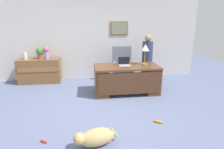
{
  "coord_description": "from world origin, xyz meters",
  "views": [
    {
      "loc": [
        -0.39,
        -4.13,
        2.07
      ],
      "look_at": [
        0.21,
        0.3,
        0.75
      ],
      "focal_mm": 31.27,
      "sensor_mm": 36.0,
      "label": 1
    }
  ],
  "objects_px": {
    "armchair": "(122,67)",
    "vase_empty": "(25,56)",
    "person_standing": "(147,60)",
    "dog_toy_bone": "(158,122)",
    "desk": "(127,79)",
    "dog_toy_plush": "(44,141)",
    "laptop": "(124,63)",
    "desk_lamp": "(145,49)",
    "vase_with_flowers": "(46,52)",
    "potted_plant": "(40,53)",
    "credenza": "(40,71)",
    "dog_lying": "(95,137)"
  },
  "relations": [
    {
      "from": "person_standing",
      "to": "dog_toy_plush",
      "type": "distance_m",
      "value": 3.84
    },
    {
      "from": "person_standing",
      "to": "desk_lamp",
      "type": "distance_m",
      "value": 0.69
    },
    {
      "from": "potted_plant",
      "to": "vase_empty",
      "type": "bearing_deg",
      "value": 180.0
    },
    {
      "from": "dog_toy_bone",
      "to": "dog_toy_plush",
      "type": "relative_size",
      "value": 1.29
    },
    {
      "from": "desk",
      "to": "dog_lying",
      "type": "xyz_separation_m",
      "value": [
        -1.0,
        -2.26,
        -0.27
      ]
    },
    {
      "from": "vase_with_flowers",
      "to": "dog_toy_plush",
      "type": "xyz_separation_m",
      "value": [
        0.48,
        -3.37,
        -0.98
      ]
    },
    {
      "from": "person_standing",
      "to": "vase_empty",
      "type": "relative_size",
      "value": 6.9
    },
    {
      "from": "desk_lamp",
      "to": "vase_with_flowers",
      "type": "distance_m",
      "value": 3.12
    },
    {
      "from": "person_standing",
      "to": "dog_toy_bone",
      "type": "xyz_separation_m",
      "value": [
        -0.45,
        -2.32,
        -0.78
      ]
    },
    {
      "from": "credenza",
      "to": "dog_lying",
      "type": "bearing_deg",
      "value": -65.55
    },
    {
      "from": "dog_toy_bone",
      "to": "dog_toy_plush",
      "type": "bearing_deg",
      "value": -170.6
    },
    {
      "from": "desk",
      "to": "armchair",
      "type": "height_order",
      "value": "armchair"
    },
    {
      "from": "dog_toy_bone",
      "to": "potted_plant",
      "type": "bearing_deg",
      "value": 133.5
    },
    {
      "from": "desk",
      "to": "vase_with_flowers",
      "type": "xyz_separation_m",
      "value": [
        -2.35,
        1.3,
        0.58
      ]
    },
    {
      "from": "dog_lying",
      "to": "dog_toy_plush",
      "type": "xyz_separation_m",
      "value": [
        -0.87,
        0.2,
        -0.13
      ]
    },
    {
      "from": "vase_with_flowers",
      "to": "dog_lying",
      "type": "bearing_deg",
      "value": -69.27
    },
    {
      "from": "dog_toy_bone",
      "to": "desk",
      "type": "bearing_deg",
      "value": 100.11
    },
    {
      "from": "person_standing",
      "to": "credenza",
      "type": "bearing_deg",
      "value": 168.5
    },
    {
      "from": "person_standing",
      "to": "vase_with_flowers",
      "type": "distance_m",
      "value": 3.19
    },
    {
      "from": "desk",
      "to": "credenza",
      "type": "height_order",
      "value": "same"
    },
    {
      "from": "laptop",
      "to": "desk_lamp",
      "type": "xyz_separation_m",
      "value": [
        0.59,
        0.03,
        0.39
      ]
    },
    {
      "from": "dog_lying",
      "to": "desk",
      "type": "bearing_deg",
      "value": 66.13
    },
    {
      "from": "vase_with_flowers",
      "to": "dog_toy_bone",
      "type": "xyz_separation_m",
      "value": [
        2.66,
        -3.01,
        -0.98
      ]
    },
    {
      "from": "desk",
      "to": "laptop",
      "type": "height_order",
      "value": "laptop"
    },
    {
      "from": "armchair",
      "to": "desk_lamp",
      "type": "xyz_separation_m",
      "value": [
        0.47,
        -0.83,
        0.72
      ]
    },
    {
      "from": "potted_plant",
      "to": "dog_toy_plush",
      "type": "xyz_separation_m",
      "value": [
        0.68,
        -3.37,
        -0.96
      ]
    },
    {
      "from": "armchair",
      "to": "vase_empty",
      "type": "distance_m",
      "value": 3.11
    },
    {
      "from": "vase_empty",
      "to": "dog_toy_plush",
      "type": "distance_m",
      "value": 3.66
    },
    {
      "from": "desk",
      "to": "vase_with_flowers",
      "type": "distance_m",
      "value": 2.75
    },
    {
      "from": "laptop",
      "to": "dog_lying",
      "type": "bearing_deg",
      "value": -111.75
    },
    {
      "from": "armchair",
      "to": "vase_empty",
      "type": "height_order",
      "value": "armchair"
    },
    {
      "from": "credenza",
      "to": "laptop",
      "type": "distance_m",
      "value": 2.87
    },
    {
      "from": "person_standing",
      "to": "armchair",
      "type": "bearing_deg",
      "value": 154.64
    },
    {
      "from": "dog_toy_plush",
      "to": "desk",
      "type": "bearing_deg",
      "value": 47.79
    },
    {
      "from": "laptop",
      "to": "desk",
      "type": "bearing_deg",
      "value": -56.15
    },
    {
      "from": "armchair",
      "to": "dog_lying",
      "type": "bearing_deg",
      "value": -108.21
    },
    {
      "from": "desk_lamp",
      "to": "desk",
      "type": "bearing_deg",
      "value": -167.23
    },
    {
      "from": "dog_lying",
      "to": "potted_plant",
      "type": "distance_m",
      "value": 3.98
    },
    {
      "from": "person_standing",
      "to": "potted_plant",
      "type": "height_order",
      "value": "person_standing"
    },
    {
      "from": "armchair",
      "to": "desk",
      "type": "bearing_deg",
      "value": -93.26
    },
    {
      "from": "dog_toy_bone",
      "to": "vase_empty",
      "type": "bearing_deg",
      "value": 137.77
    },
    {
      "from": "vase_empty",
      "to": "desk",
      "type": "bearing_deg",
      "value": -23.4
    },
    {
      "from": "dog_lying",
      "to": "vase_empty",
      "type": "distance_m",
      "value": 4.16
    },
    {
      "from": "vase_with_flowers",
      "to": "potted_plant",
      "type": "height_order",
      "value": "vase_with_flowers"
    },
    {
      "from": "credenza",
      "to": "armchair",
      "type": "distance_m",
      "value": 2.7
    },
    {
      "from": "dog_toy_bone",
      "to": "dog_toy_plush",
      "type": "height_order",
      "value": "same"
    },
    {
      "from": "laptop",
      "to": "potted_plant",
      "type": "xyz_separation_m",
      "value": [
        -2.49,
        1.21,
        0.14
      ]
    },
    {
      "from": "armchair",
      "to": "dog_toy_plush",
      "type": "bearing_deg",
      "value": -122.61
    },
    {
      "from": "person_standing",
      "to": "potted_plant",
      "type": "xyz_separation_m",
      "value": [
        -3.31,
        0.69,
        0.18
      ]
    },
    {
      "from": "armchair",
      "to": "laptop",
      "type": "xyz_separation_m",
      "value": [
        -0.12,
        -0.85,
        0.33
      ]
    }
  ]
}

